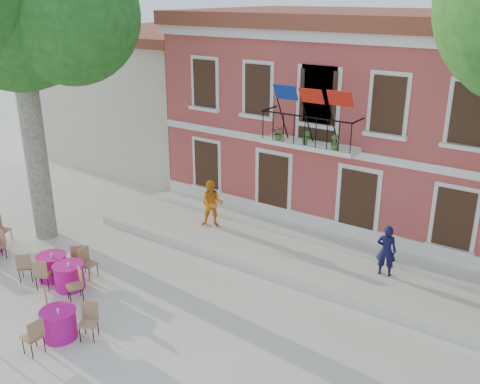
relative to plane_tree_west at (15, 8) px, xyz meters
name	(u,v)px	position (x,y,z in m)	size (l,w,h in m)	color
ground	(151,296)	(5.87, -0.86, -7.67)	(90.00, 90.00, 0.00)	beige
main_building	(364,113)	(7.87, 9.13, -3.89)	(13.50, 9.59, 7.50)	#AC433E
neighbor_west	(161,93)	(-3.63, 10.14, -4.45)	(9.40, 9.40, 6.40)	beige
terrace	(289,252)	(7.87, 3.54, -7.52)	(14.00, 3.40, 0.30)	silver
plane_tree_west	(15,8)	(0.00, 0.00, 0.00)	(5.31, 5.31, 10.43)	#A59E84
pedestrian_navy	(386,251)	(11.06, 3.59, -6.59)	(0.57, 0.37, 1.56)	black
pedestrian_orange	(212,204)	(4.77, 3.48, -6.53)	(0.82, 0.64, 1.69)	orange
cafe_table_0	(52,266)	(2.75, -1.80, -7.25)	(1.69, 1.62, 0.95)	#E61596
cafe_table_1	(69,275)	(3.65, -1.88, -7.24)	(1.87, 1.66, 0.95)	#E61596
cafe_table_4	(59,322)	(5.37, -3.57, -7.24)	(1.87, 1.63, 0.95)	#E61596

